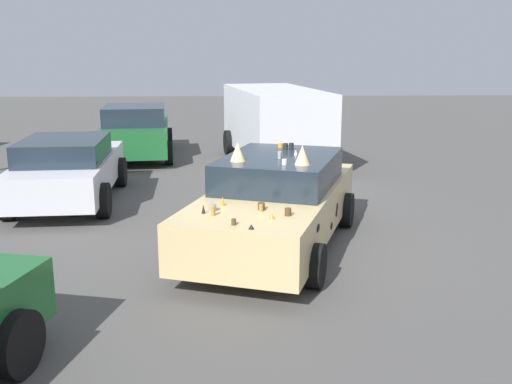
{
  "coord_description": "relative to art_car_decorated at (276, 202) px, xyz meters",
  "views": [
    {
      "loc": [
        -8.95,
        0.61,
        3.1
      ],
      "look_at": [
        0.0,
        0.3,
        0.9
      ],
      "focal_mm": 41.47,
      "sensor_mm": 36.0,
      "label": 1
    }
  ],
  "objects": [
    {
      "name": "art_car_decorated",
      "position": [
        0.0,
        0.0,
        0.0
      ],
      "size": [
        4.96,
        3.18,
        1.71
      ],
      "rotation": [
        0.0,
        0.0,
        2.82
      ],
      "color": "#D8BC7F",
      "rests_on": "ground"
    },
    {
      "name": "ground_plane",
      "position": [
        -0.05,
        0.02,
        -0.73
      ],
      "size": [
        60.0,
        60.0,
        0.0
      ],
      "primitive_type": "plane",
      "color": "#514F4C"
    },
    {
      "name": "parked_sedan_near_left",
      "position": [
        7.98,
        3.5,
        0.03
      ],
      "size": [
        4.48,
        2.41,
        1.5
      ],
      "rotation": [
        0.0,
        0.0,
        0.11
      ],
      "color": "#1E602D",
      "rests_on": "ground"
    },
    {
      "name": "parked_van_behind_right",
      "position": [
        7.13,
        -0.45,
        0.41
      ],
      "size": [
        5.16,
        2.92,
        2.01
      ],
      "rotation": [
        0.0,
        0.0,
        0.19
      ],
      "color": "silver",
      "rests_on": "ground"
    },
    {
      "name": "parked_sedan_row_back_far",
      "position": [
        2.88,
        4.03,
        -0.02
      ],
      "size": [
        4.27,
        2.15,
        1.35
      ],
      "rotation": [
        0.0,
        0.0,
        0.06
      ],
      "color": "silver",
      "rests_on": "ground"
    }
  ]
}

